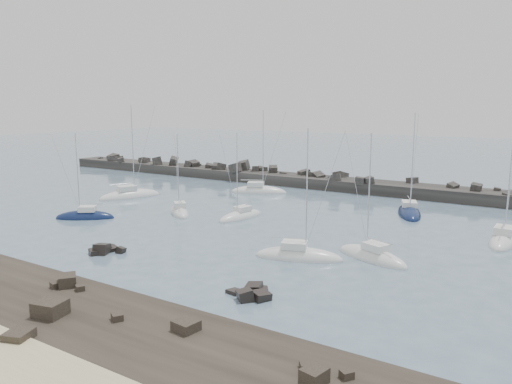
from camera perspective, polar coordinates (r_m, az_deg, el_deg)
ground at (r=55.26m, az=-6.43°, el=-5.17°), size 400.00×400.00×0.00m
rock_shelf at (r=41.49m, az=-26.31°, el=-11.34°), size 140.00×12.00×1.74m
rock_cluster_near at (r=51.56m, az=-16.88°, el=-6.48°), size 3.03×3.26×1.62m
rock_cluster_far at (r=38.72m, az=-0.36°, el=-11.69°), size 3.88×3.65×1.56m
breakwater at (r=90.72m, az=4.84°, el=1.01°), size 115.00×7.51×5.26m
sailboat_1 at (r=67.50m, az=-18.95°, el=-2.76°), size 7.36×6.16×11.86m
sailboat_2 at (r=80.76m, az=-14.22°, el=-0.49°), size 6.61×10.26×15.59m
sailboat_3 at (r=82.38m, az=0.28°, el=0.01°), size 9.60×6.54×14.68m
sailboat_4 at (r=67.57m, az=-8.71°, el=-2.31°), size 6.84×6.37×11.52m
sailboat_5 at (r=64.19m, az=-1.76°, el=-2.86°), size 3.44×7.75×11.87m
sailboat_6 at (r=47.75m, az=4.87°, el=-7.41°), size 8.76×5.23×13.27m
sailboat_7 at (r=69.25m, az=17.10°, el=-2.35°), size 5.98×9.56×14.43m
sailboat_8 at (r=48.67m, az=13.12°, el=-7.30°), size 8.39×5.23×12.80m
sailboat_9 at (r=59.13m, az=26.43°, el=-5.01°), size 2.78×8.71×13.86m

